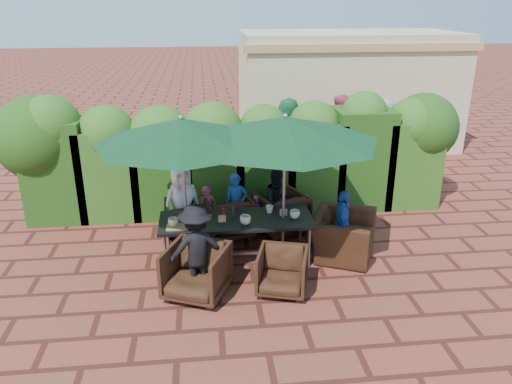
{
  "coord_description": "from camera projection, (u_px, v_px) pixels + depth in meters",
  "views": [
    {
      "loc": [
        -0.7,
        -7.14,
        4.06
      ],
      "look_at": [
        0.14,
        0.4,
        1.11
      ],
      "focal_mm": 35.0,
      "sensor_mm": 36.0,
      "label": 1
    }
  ],
  "objects": [
    {
      "name": "building",
      "position": [
        346.0,
        89.0,
        14.41
      ],
      "size": [
        6.2,
        3.08,
        3.2
      ],
      "color": "beige",
      "rests_on": "ground"
    },
    {
      "name": "cup_d",
      "position": [
        269.0,
        209.0,
        8.23
      ],
      "size": [
        0.13,
        0.13,
        0.12
      ],
      "primitive_type": "imported",
      "color": "beige",
      "rests_on": "dining_table"
    },
    {
      "name": "cup_c",
      "position": [
        245.0,
        220.0,
        7.82
      ],
      "size": [
        0.18,
        0.18,
        0.14
      ],
      "primitive_type": "imported",
      "color": "beige",
      "rests_on": "dining_table"
    },
    {
      "name": "dining_table",
      "position": [
        236.0,
        223.0,
        8.05
      ],
      "size": [
        2.47,
        0.9,
        0.75
      ],
      "color": "black",
      "rests_on": "ground"
    },
    {
      "name": "cup_e",
      "position": [
        295.0,
        214.0,
        8.03
      ],
      "size": [
        0.17,
        0.17,
        0.13
      ],
      "primitive_type": "imported",
      "color": "beige",
      "rests_on": "dining_table"
    },
    {
      "name": "adult_far_right",
      "position": [
        278.0,
        202.0,
        9.06
      ],
      "size": [
        0.68,
        0.55,
        1.22
      ],
      "primitive_type": "imported",
      "rotation": [
        0.0,
        0.0,
        0.38
      ],
      "color": "black",
      "rests_on": "ground"
    },
    {
      "name": "chair_far_left",
      "position": [
        187.0,
        219.0,
        8.87
      ],
      "size": [
        0.82,
        0.78,
        0.8
      ],
      "primitive_type": "imported",
      "rotation": [
        0.0,
        0.0,
        3.21
      ],
      "color": "black",
      "rests_on": "ground"
    },
    {
      "name": "child_left",
      "position": [
        208.0,
        211.0,
        9.07
      ],
      "size": [
        0.41,
        0.38,
        0.92
      ],
      "primitive_type": "imported",
      "rotation": [
        0.0,
        0.0,
        0.4
      ],
      "color": "#C0435E",
      "rests_on": "ground"
    },
    {
      "name": "pedestrian_c",
      "position": [
        381.0,
        136.0,
        12.18
      ],
      "size": [
        1.29,
        0.95,
        1.84
      ],
      "primitive_type": "imported",
      "rotation": [
        0.0,
        0.0,
        2.74
      ],
      "color": "gray",
      "rests_on": "ground"
    },
    {
      "name": "adult_end_right",
      "position": [
        342.0,
        224.0,
        8.23
      ],
      "size": [
        0.44,
        0.73,
        1.16
      ],
      "primitive_type": "imported",
      "rotation": [
        0.0,
        0.0,
        1.41
      ],
      "color": "#1E4AA5",
      "rests_on": "ground"
    },
    {
      "name": "child_right",
      "position": [
        257.0,
        215.0,
        9.13
      ],
      "size": [
        0.32,
        0.3,
        0.73
      ],
      "primitive_type": "imported",
      "rotation": [
        0.0,
        0.0,
        0.4
      ],
      "color": "#87479B",
      "rests_on": "ground"
    },
    {
      "name": "ground",
      "position": [
        250.0,
        264.0,
        8.16
      ],
      "size": [
        80.0,
        80.0,
        0.0
      ],
      "primitive_type": "plane",
      "color": "brown",
      "rests_on": "ground"
    },
    {
      "name": "cup_b",
      "position": [
        197.0,
        213.0,
        8.05
      ],
      "size": [
        0.15,
        0.15,
        0.14
      ],
      "primitive_type": "imported",
      "color": "beige",
      "rests_on": "dining_table"
    },
    {
      "name": "chair_near_right",
      "position": [
        282.0,
        269.0,
        7.28
      ],
      "size": [
        0.86,
        0.83,
        0.73
      ],
      "primitive_type": "imported",
      "rotation": [
        0.0,
        0.0,
        -0.28
      ],
      "color": "black",
      "rests_on": "ground"
    },
    {
      "name": "number_block_left",
      "position": [
        222.0,
        219.0,
        7.91
      ],
      "size": [
        0.12,
        0.06,
        0.1
      ],
      "primitive_type": "cube",
      "color": "tan",
      "rests_on": "dining_table"
    },
    {
      "name": "chair_far_mid",
      "position": [
        228.0,
        215.0,
        9.0
      ],
      "size": [
        0.95,
        0.91,
        0.83
      ],
      "primitive_type": "imported",
      "rotation": [
        0.0,
        0.0,
        3.35
      ],
      "color": "black",
      "rests_on": "ground"
    },
    {
      "name": "serving_tray",
      "position": [
        178.0,
        227.0,
        7.71
      ],
      "size": [
        0.35,
        0.25,
        0.02
      ],
      "primitive_type": "cube",
      "color": "olive",
      "rests_on": "dining_table"
    },
    {
      "name": "number_block_right",
      "position": [
        283.0,
        212.0,
        8.14
      ],
      "size": [
        0.12,
        0.06,
        0.1
      ],
      "primitive_type": "cube",
      "color": "tan",
      "rests_on": "dining_table"
    },
    {
      "name": "ketchup_bottle",
      "position": [
        223.0,
        213.0,
        8.03
      ],
      "size": [
        0.04,
        0.04,
        0.17
      ],
      "primitive_type": "cylinder",
      "color": "#B20C0A",
      "rests_on": "dining_table"
    },
    {
      "name": "sauce_bottle",
      "position": [
        233.0,
        211.0,
        8.1
      ],
      "size": [
        0.04,
        0.04,
        0.17
      ],
      "primitive_type": "cylinder",
      "color": "#4C230C",
      "rests_on": "dining_table"
    },
    {
      "name": "cup_a",
      "position": [
        173.0,
        222.0,
        7.76
      ],
      "size": [
        0.16,
        0.16,
        0.13
      ],
      "primitive_type": "imported",
      "color": "beige",
      "rests_on": "dining_table"
    },
    {
      "name": "umbrella_left",
      "position": [
        182.0,
        131.0,
        7.42
      ],
      "size": [
        2.64,
        2.64,
        2.46
      ],
      "color": "gray",
      "rests_on": "ground"
    },
    {
      "name": "hedge_wall",
      "position": [
        226.0,
        149.0,
        9.81
      ],
      "size": [
        9.1,
        1.6,
        2.43
      ],
      "color": "#183B10",
      "rests_on": "ground"
    },
    {
      "name": "pedestrian_b",
      "position": [
        338.0,
        134.0,
        12.24
      ],
      "size": [
        1.07,
        0.94,
        1.91
      ],
      "primitive_type": "imported",
      "rotation": [
        0.0,
        0.0,
        3.65
      ],
      "color": "#C0435E",
      "rests_on": "ground"
    },
    {
      "name": "umbrella_right",
      "position": [
        285.0,
        129.0,
        7.53
      ],
      "size": [
        2.92,
        2.92,
        2.46
      ],
      "color": "gray",
      "rests_on": "ground"
    },
    {
      "name": "pedestrian_a",
      "position": [
        288.0,
        138.0,
        11.88
      ],
      "size": [
        1.9,
        1.08,
        1.92
      ],
      "primitive_type": "imported",
      "rotation": [
        0.0,
        0.0,
        2.88
      ],
      "color": "#217C40",
      "rests_on": "ground"
    },
    {
      "name": "chair_near_left",
      "position": [
        196.0,
        269.0,
        7.16
      ],
      "size": [
        1.07,
        1.04,
        0.85
      ],
      "primitive_type": "imported",
      "rotation": [
        0.0,
        0.0,
        -0.41
      ],
      "color": "black",
      "rests_on": "ground"
    },
    {
      "name": "chair_end_right",
      "position": [
        343.0,
        228.0,
        8.3
      ],
      "size": [
        1.13,
        1.32,
        0.97
      ],
      "primitive_type": "imported",
      "rotation": [
        0.0,
        0.0,
        1.14
      ],
      "color": "black",
      "rests_on": "ground"
    },
    {
      "name": "adult_far_left",
      "position": [
        182.0,
        203.0,
        8.79
      ],
      "size": [
        0.8,
        0.66,
        1.4
      ],
      "primitive_type": "imported",
      "rotation": [
        0.0,
        0.0,
        0.44
      ],
      "color": "white",
      "rests_on": "ground"
    },
    {
      "name": "chair_far_right",
      "position": [
        281.0,
        211.0,
        9.16
      ],
      "size": [
        1.04,
        1.01,
        0.83
      ],
      "primitive_type": "imported",
      "rotation": [
        0.0,
        0.0,
        3.54
      ],
      "color": "black",
      "rests_on": "ground"
    },
    {
      "name": "adult_far_mid",
      "position": [
        236.0,
        204.0,
        9.05
      ],
      "size": [
        0.43,
        0.36,
        1.14
      ],
      "primitive_type": "imported",
      "rotation": [
        0.0,
        0.0,
        0.06
      ],
      "color": "#1E4AA5",
      "rests_on": "ground"
    },
    {
      "name": "adult_near_left",
      "position": [
        197.0,
        249.0,
        7.19
      ],
      "size": [
        0.94,
        0.56,
        1.38
      ],
      "primitive_type": "imported",
      "rotation": [
        0.0,
        0.0,
        3.33
      ],
      "color": "black",
      "rests_on": "ground"
    }
  ]
}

